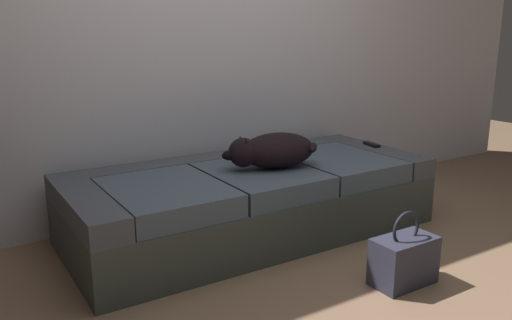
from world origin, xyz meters
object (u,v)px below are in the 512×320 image
Objects in this scene: couch at (252,200)px; tv_remote at (372,144)px; handbag at (404,260)px; dog_dark at (272,151)px.

tv_remote reaches higher than couch.
handbag is (0.28, -0.97, -0.08)m from couch.
tv_remote is (0.94, 0.12, -0.10)m from dog_dark.
couch is 3.56× the size of dog_dark.
handbag is at bearing -77.36° from dog_dark.
handbag is at bearing -116.73° from tv_remote.
dog_dark is at bearing -162.77° from tv_remote.
tv_remote reaches higher than handbag.
tv_remote is (1.02, 0.03, 0.22)m from couch.
tv_remote is at bearing 53.47° from handbag.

